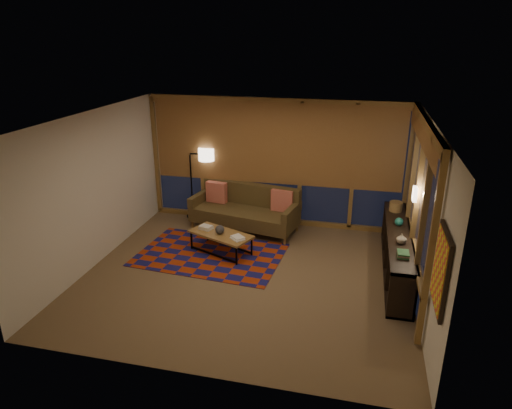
% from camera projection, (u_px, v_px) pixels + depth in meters
% --- Properties ---
extents(floor, '(5.50, 5.00, 0.01)m').
position_uv_depth(floor, '(247.00, 276.00, 7.85)').
color(floor, '#85654E').
rests_on(floor, ground).
extents(ceiling, '(5.50, 5.00, 0.01)m').
position_uv_depth(ceiling, '(245.00, 119.00, 6.89)').
color(ceiling, silver).
rests_on(ceiling, walls).
extents(walls, '(5.51, 5.01, 2.70)m').
position_uv_depth(walls, '(246.00, 202.00, 7.37)').
color(walls, silver).
rests_on(walls, floor).
extents(window_wall_back, '(5.30, 0.16, 2.60)m').
position_uv_depth(window_wall_back, '(275.00, 163.00, 9.58)').
color(window_wall_back, '#A0753D').
rests_on(window_wall_back, walls).
extents(window_wall_right, '(0.16, 3.70, 2.60)m').
position_uv_depth(window_wall_right, '(416.00, 203.00, 7.34)').
color(window_wall_right, '#A0753D').
rests_on(window_wall_right, walls).
extents(wall_art, '(0.06, 0.74, 0.94)m').
position_uv_depth(wall_art, '(440.00, 270.00, 5.07)').
color(wall_art, '#E63F2F').
rests_on(wall_art, walls).
extents(wall_sconce, '(0.12, 0.18, 0.22)m').
position_uv_depth(wall_sconce, '(415.00, 194.00, 7.15)').
color(wall_sconce, '#FEEACD').
rests_on(wall_sconce, walls).
extents(sofa, '(2.34, 1.30, 0.91)m').
position_uv_depth(sofa, '(244.00, 209.00, 9.55)').
color(sofa, '#433B1D').
rests_on(sofa, floor).
extents(pillow_left, '(0.47, 0.22, 0.45)m').
position_uv_depth(pillow_left, '(217.00, 192.00, 9.86)').
color(pillow_left, '#D20400').
rests_on(pillow_left, sofa).
extents(pillow_right, '(0.47, 0.20, 0.45)m').
position_uv_depth(pillow_right, '(282.00, 201.00, 9.37)').
color(pillow_right, '#D20400').
rests_on(pillow_right, sofa).
extents(area_rug, '(2.77, 1.96, 0.01)m').
position_uv_depth(area_rug, '(210.00, 255.00, 8.58)').
color(area_rug, '#A1310E').
rests_on(area_rug, floor).
extents(coffee_table, '(1.31, 0.97, 0.40)m').
position_uv_depth(coffee_table, '(221.00, 243.00, 8.61)').
color(coffee_table, '#A0753D').
rests_on(coffee_table, floor).
extents(book_stack_a, '(0.30, 0.26, 0.07)m').
position_uv_depth(book_stack_a, '(206.00, 227.00, 8.70)').
color(book_stack_a, white).
rests_on(book_stack_a, coffee_table).
extents(book_stack_b, '(0.29, 0.28, 0.04)m').
position_uv_depth(book_stack_b, '(238.00, 238.00, 8.29)').
color(book_stack_b, white).
rests_on(book_stack_b, coffee_table).
extents(ceramic_pot, '(0.20, 0.20, 0.17)m').
position_uv_depth(ceramic_pot, '(220.00, 229.00, 8.49)').
color(ceramic_pot, black).
rests_on(ceramic_pot, coffee_table).
extents(floor_lamp, '(0.57, 0.40, 1.61)m').
position_uv_depth(floor_lamp, '(191.00, 183.00, 10.09)').
color(floor_lamp, black).
rests_on(floor_lamp, floor).
extents(bookshelf, '(0.40, 3.00, 0.75)m').
position_uv_depth(bookshelf, '(397.00, 252.00, 7.86)').
color(bookshelf, black).
rests_on(bookshelf, floor).
extents(basket, '(0.27, 0.27, 0.18)m').
position_uv_depth(basket, '(396.00, 206.00, 8.62)').
color(basket, '#A17E49').
rests_on(basket, bookshelf).
extents(teal_bowl, '(0.17, 0.17, 0.15)m').
position_uv_depth(teal_bowl, '(399.00, 222.00, 7.96)').
color(teal_bowl, '#1B685B').
rests_on(teal_bowl, bookshelf).
extents(vase, '(0.19, 0.19, 0.17)m').
position_uv_depth(vase, '(402.00, 238.00, 7.29)').
color(vase, tan).
rests_on(vase, bookshelf).
extents(shelf_book_stack, '(0.23, 0.29, 0.08)m').
position_uv_depth(shelf_book_stack, '(403.00, 254.00, 6.89)').
color(shelf_book_stack, white).
rests_on(shelf_book_stack, bookshelf).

